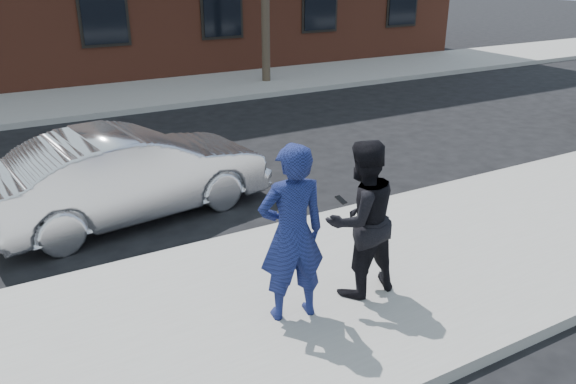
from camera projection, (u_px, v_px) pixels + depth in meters
ground at (348, 279)px, 6.99m from camera, size 100.00×100.00×0.00m
near_sidewalk at (360, 284)px, 6.76m from camera, size 50.00×3.50×0.15m
near_curb at (288, 226)px, 8.22m from camera, size 50.00×0.10×0.15m
far_sidewalk at (123, 97)px, 16.04m from camera, size 50.00×3.50×0.15m
far_curb at (140, 110)px, 14.59m from camera, size 50.00×0.10×0.15m
silver_sedan at (131, 174)px, 8.50m from camera, size 4.37×2.03×1.39m
man_hoodie at (292, 234)px, 5.69m from camera, size 0.77×0.58×1.93m
man_peacoat at (361, 219)px, 6.15m from camera, size 0.89×0.70×1.81m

